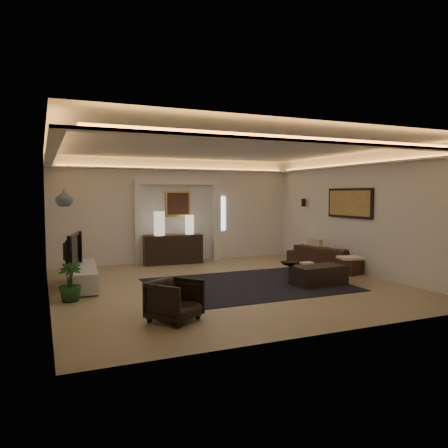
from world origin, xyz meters
name	(u,v)px	position (x,y,z in m)	size (l,w,h in m)	color
floor	(226,285)	(0.00, 0.00, 0.00)	(7.00, 7.00, 0.00)	gray
ceiling	(227,147)	(0.00, 0.00, 2.90)	(7.00, 7.00, 0.00)	white
wall_back	(178,211)	(0.00, 3.50, 1.45)	(7.00, 7.00, 0.00)	silver
wall_front	(329,229)	(0.00, -3.50, 1.45)	(7.00, 7.00, 0.00)	silver
wall_left	(47,221)	(-3.50, 0.00, 1.45)	(7.00, 7.00, 0.00)	silver
wall_right	(359,214)	(3.50, 0.00, 1.45)	(7.00, 7.00, 0.00)	silver
cove_soffit	(227,161)	(0.00, 0.00, 2.62)	(7.00, 7.00, 0.04)	silver
daylight_slit	(221,213)	(1.35, 3.48, 1.35)	(0.25, 0.03, 1.00)	white
area_rug	(247,285)	(0.40, -0.20, 0.01)	(4.00, 3.00, 0.01)	black
pilaster_left	(138,224)	(-1.15, 3.40, 1.10)	(0.22, 0.20, 2.20)	silver
pilaster_right	(216,222)	(1.15, 3.40, 1.10)	(0.22, 0.20, 2.20)	silver
alcove_header	(178,182)	(0.00, 3.40, 2.25)	(2.52, 0.20, 0.12)	silver
painting_frame	(178,204)	(0.00, 3.47, 1.65)	(0.74, 0.04, 0.74)	tan
painting_canvas	(178,204)	(0.00, 3.44, 1.65)	(0.62, 0.02, 0.62)	#4C2D1E
art_panel_frame	(350,203)	(3.47, 0.30, 1.70)	(0.04, 1.64, 0.74)	black
art_panel_gold	(349,203)	(3.44, 0.30, 1.70)	(0.02, 1.50, 0.62)	tan
wall_sconce	(303,203)	(3.38, 2.20, 1.68)	(0.12, 0.12, 0.22)	black
wall_niche	(49,207)	(-3.44, 1.40, 1.65)	(0.10, 0.55, 0.04)	silver
console	(173,249)	(-0.26, 3.14, 0.40)	(1.61, 0.50, 0.80)	black
lamp_left	(159,225)	(-0.66, 3.04, 1.09)	(0.29, 0.29, 0.65)	beige
lamp_right	(189,224)	(0.24, 3.14, 1.09)	(0.24, 0.24, 0.53)	#F3E6BA
media_ledge	(83,276)	(-2.82, 1.03, 0.23)	(0.53, 2.10, 0.39)	silver
tv	(69,249)	(-3.08, 1.09, 0.80)	(0.16, 1.21, 0.70)	black
figurine	(66,250)	(-3.08, 2.08, 0.64)	(0.14, 0.14, 0.39)	black
ginger_jar	(64,198)	(-3.15, 1.07, 1.85)	(0.34, 0.34, 0.35)	#3E5469
plant	(70,282)	(-3.15, -0.21, 0.35)	(0.39, 0.39, 0.70)	#1E4419
sofa	(327,258)	(3.11, 0.70, 0.30)	(0.80, 2.04, 0.60)	black
throw_blanket	(350,258)	(2.53, -0.90, 0.55)	(0.49, 0.40, 0.05)	white
throw_pillow	(315,247)	(2.92, 0.96, 0.55)	(0.13, 0.44, 0.44)	#C3B185
coffee_table	(319,275)	(1.78, -0.80, 0.20)	(1.12, 0.61, 0.42)	black
bowl	(288,264)	(1.22, -0.49, 0.45)	(0.30, 0.30, 0.07)	black
magazine	(307,263)	(1.69, -0.49, 0.42)	(0.27, 0.19, 0.03)	beige
armchair	(175,300)	(-1.77, -2.09, 0.31)	(0.67, 0.69, 0.63)	black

